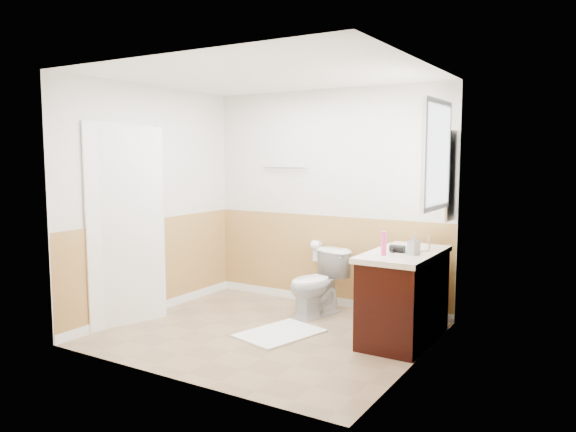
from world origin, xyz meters
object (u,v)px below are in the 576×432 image
Objects in this scene: soap_dispenser at (414,244)px; lotion_bottle at (384,243)px; vanity_cabinet at (404,298)px; toilet at (317,283)px; bath_mat at (280,333)px.

lotion_bottle is at bearing -141.39° from soap_dispenser.
soap_dispenser is (0.12, -0.12, 0.55)m from vanity_cabinet.
soap_dispenser is (1.21, -0.40, 0.59)m from toilet.
toilet is at bearing 161.67° from soap_dispenser.
bath_mat is 1.25m from vanity_cabinet.
toilet reaches higher than bath_mat.
vanity_cabinet is (1.09, -0.28, 0.04)m from toilet.
vanity_cabinet is 5.00× the size of lotion_bottle.
soap_dispenser is (0.22, 0.18, -0.01)m from lotion_bottle.
soap_dispenser is at bearing -43.91° from vanity_cabinet.
bath_mat is 0.73× the size of vanity_cabinet.
bath_mat is at bearing -163.09° from soap_dispenser.
soap_dispenser reaches higher than bath_mat.
lotion_bottle is (-0.10, -0.29, 0.56)m from vanity_cabinet.
lotion_bottle is 1.14× the size of soap_dispenser.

